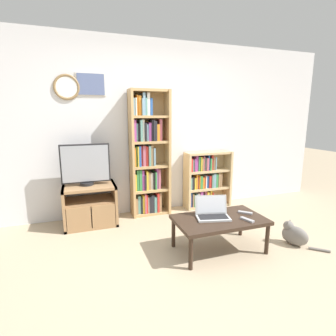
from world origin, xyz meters
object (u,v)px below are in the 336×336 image
at_px(laptop, 212,212).
at_px(tv_stand, 90,205).
at_px(cat, 294,234).
at_px(remote_near_laptop, 245,213).
at_px(television, 86,165).
at_px(bookshelf_short, 205,180).
at_px(coffee_table, 220,221).
at_px(bookshelf_tall, 148,157).
at_px(remote_far_from_laptop, 247,220).

bearing_deg(laptop, tv_stand, 151.16).
bearing_deg(cat, remote_near_laptop, 133.80).
bearing_deg(laptop, television, 151.05).
bearing_deg(television, cat, -32.23).
bearing_deg(bookshelf_short, coffee_table, -110.33).
height_order(bookshelf_short, remote_near_laptop, bookshelf_short).
xyz_separation_m(remote_near_laptop, cat, (0.55, -0.20, -0.27)).
distance_m(tv_stand, remote_near_laptop, 2.06).
height_order(television, bookshelf_short, television).
bearing_deg(bookshelf_tall, remote_far_from_laptop, -65.13).
xyz_separation_m(bookshelf_tall, laptop, (0.39, -1.31, -0.45)).
relative_size(television, bookshelf_tall, 0.34).
xyz_separation_m(bookshelf_short, remote_far_from_laptop, (-0.26, -1.53, -0.06)).
xyz_separation_m(bookshelf_tall, coffee_table, (0.46, -1.36, -0.55)).
height_order(tv_stand, cat, tv_stand).
xyz_separation_m(coffee_table, remote_near_laptop, (0.35, 0.03, 0.05)).
relative_size(television, bookshelf_short, 0.70).
bearing_deg(coffee_table, laptop, 138.67).
height_order(bookshelf_short, cat, bookshelf_short).
bearing_deg(laptop, coffee_table, -27.49).
distance_m(bookshelf_tall, cat, 2.19).
bearing_deg(cat, television, 121.37).
xyz_separation_m(coffee_table, cat, (0.90, -0.17, -0.22)).
relative_size(laptop, remote_far_from_laptop, 2.48).
bearing_deg(laptop, bookshelf_tall, 120.60).
bearing_deg(coffee_table, cat, -10.84).
distance_m(tv_stand, television, 0.56).
distance_m(tv_stand, cat, 2.63).
bearing_deg(bookshelf_short, television, -176.16).
relative_size(tv_stand, bookshelf_short, 0.76).
xyz_separation_m(laptop, remote_far_from_laptop, (0.31, -0.21, -0.05)).
bearing_deg(remote_near_laptop, cat, -65.27).
xyz_separation_m(remote_near_laptop, remote_far_from_laptop, (-0.10, -0.18, 0.00)).
height_order(tv_stand, television, television).
bearing_deg(bookshelf_short, bookshelf_tall, -179.36).
xyz_separation_m(tv_stand, laptop, (1.26, -1.16, 0.16)).
distance_m(remote_near_laptop, remote_far_from_laptop, 0.21).
bearing_deg(cat, bookshelf_tall, 105.15).
height_order(tv_stand, laptop, laptop).
xyz_separation_m(television, remote_near_laptop, (1.70, -1.22, -0.45)).
bearing_deg(remote_far_from_laptop, remote_near_laptop, -138.24).
distance_m(coffee_table, remote_far_from_laptop, 0.30).
distance_m(bookshelf_tall, remote_near_laptop, 1.64).
xyz_separation_m(tv_stand, bookshelf_tall, (0.87, 0.14, 0.61)).
bearing_deg(television, remote_near_laptop, -35.69).
distance_m(tv_stand, bookshelf_tall, 1.07).
height_order(bookshelf_tall, bookshelf_short, bookshelf_tall).
xyz_separation_m(tv_stand, television, (-0.03, 0.03, 0.56)).
relative_size(television, remote_far_from_laptop, 3.87).
bearing_deg(cat, coffee_table, 142.76).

